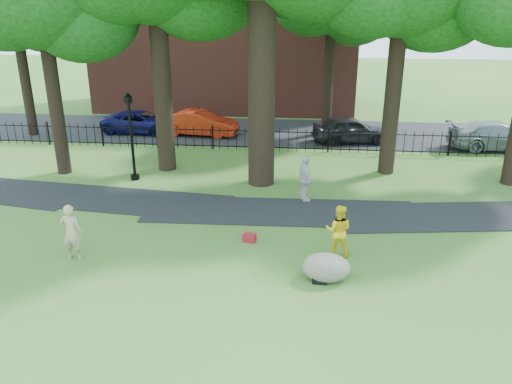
# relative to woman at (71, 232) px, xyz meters

# --- Properties ---
(ground) EXTENTS (120.00, 120.00, 0.00)m
(ground) POSITION_rel_woman_xyz_m (4.98, 0.26, -0.87)
(ground) COLOR #345D20
(ground) RESTS_ON ground
(footpath) EXTENTS (36.07, 3.85, 0.03)m
(footpath) POSITION_rel_woman_xyz_m (5.98, 4.16, -0.87)
(footpath) COLOR black
(footpath) RESTS_ON ground
(street) EXTENTS (80.00, 7.00, 0.02)m
(street) POSITION_rel_woman_xyz_m (4.98, 16.26, -0.87)
(street) COLOR black
(street) RESTS_ON ground
(iron_fence) EXTENTS (44.00, 0.04, 1.20)m
(iron_fence) POSITION_rel_woman_xyz_m (4.98, 12.26, -0.27)
(iron_fence) COLOR black
(iron_fence) RESTS_ON ground
(brick_building) EXTENTS (18.00, 8.00, 12.00)m
(brick_building) POSITION_rel_woman_xyz_m (0.98, 24.26, 5.13)
(brick_building) COLOR brown
(brick_building) RESTS_ON ground
(woman) EXTENTS (0.64, 0.42, 1.73)m
(woman) POSITION_rel_woman_xyz_m (0.00, 0.00, 0.00)
(woman) COLOR tan
(woman) RESTS_ON ground
(man) EXTENTS (0.87, 0.73, 1.62)m
(man) POSITION_rel_woman_xyz_m (7.88, 1.02, -0.06)
(man) COLOR yellow
(man) RESTS_ON ground
(pedestrian) EXTENTS (0.78, 1.15, 1.82)m
(pedestrian) POSITION_rel_woman_xyz_m (6.84, 5.35, 0.04)
(pedestrian) COLOR silver
(pedestrian) RESTS_ON ground
(boulder) EXTENTS (1.41, 1.10, 0.79)m
(boulder) POSITION_rel_woman_xyz_m (7.49, -0.43, -0.47)
(boulder) COLOR #666255
(boulder) RESTS_ON ground
(lamppost) EXTENTS (0.37, 0.37, 3.77)m
(lamppost) POSITION_rel_woman_xyz_m (-0.53, 7.17, 0.98)
(lamppost) COLOR black
(lamppost) RESTS_ON ground
(backpack) EXTENTS (0.43, 0.28, 0.31)m
(backpack) POSITION_rel_woman_xyz_m (7.33, -0.69, -0.71)
(backpack) COLOR black
(backpack) RESTS_ON ground
(red_bag) EXTENTS (0.45, 0.35, 0.27)m
(red_bag) POSITION_rel_woman_xyz_m (5.12, 1.63, -0.73)
(red_bag) COLOR maroon
(red_bag) RESTS_ON ground
(red_sedan) EXTENTS (4.54, 1.98, 1.45)m
(red_sedan) POSITION_rel_woman_xyz_m (0.70, 15.09, -0.14)
(red_sedan) COLOR red
(red_sedan) RESTS_ON ground
(navy_van) EXTENTS (4.68, 2.33, 1.28)m
(navy_van) POSITION_rel_woman_xyz_m (-2.88, 15.37, -0.23)
(navy_van) COLOR #0D0E45
(navy_van) RESTS_ON ground
(grey_car) EXTENTS (4.42, 2.36, 1.43)m
(grey_car) POSITION_rel_woman_xyz_m (9.28, 14.35, -0.15)
(grey_car) COLOR black
(grey_car) RESTS_ON ground
(silver_car) EXTENTS (5.18, 2.49, 1.45)m
(silver_car) POSITION_rel_woman_xyz_m (16.77, 13.76, -0.14)
(silver_car) COLOR gray
(silver_car) RESTS_ON ground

